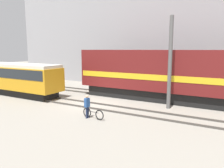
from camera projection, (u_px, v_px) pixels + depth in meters
The scene contains 9 objects.
ground_plane at pixel (91, 104), 18.52m from camera, with size 120.00×120.00×0.00m, color gray.
track_near at pixel (88, 105), 18.05m from camera, with size 60.00×1.50×0.14m.
track_far at pixel (115, 94), 22.20m from camera, with size 60.00×1.51×0.14m.
building_backdrop at pixel (147, 35), 28.74m from camera, with size 39.45×6.00×13.03m.
freight_locomotive at pixel (169, 75), 19.20m from camera, with size 16.67×3.04×5.15m.
streetcar at pixel (20, 77), 21.73m from camera, with size 9.32×2.54×3.18m.
bicycle at pixel (93, 114), 14.60m from camera, with size 1.76×0.44×0.74m.
person at pixel (87, 104), 14.61m from camera, with size 0.26×0.38×1.59m.
utility_pole_left at pixel (170, 63), 16.64m from camera, with size 0.29×0.29×7.09m.
Camera 1 is at (10.39, -14.82, 4.61)m, focal length 35.00 mm.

